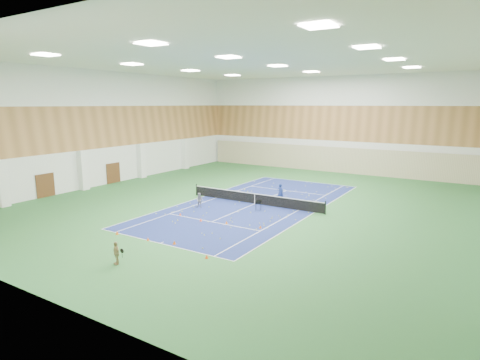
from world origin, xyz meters
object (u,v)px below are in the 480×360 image
coach (280,193)px  ball_cart (258,205)px  tennis_net (255,198)px  child_apron (116,253)px  child_court (200,200)px

coach → ball_cart: 3.37m
tennis_net → child_apron: size_ratio=9.95×
tennis_net → coach: 2.37m
coach → child_apron: coach is taller
tennis_net → child_court: child_court is taller
coach → child_apron: 17.31m
tennis_net → ball_cart: 2.06m
child_apron → ball_cart: (1.00, 13.94, -0.24)m
tennis_net → ball_cart: (1.26, -1.63, -0.15)m
tennis_net → child_court: (-3.38, -3.43, 0.06)m
coach → child_court: coach is taller
coach → child_court: 7.17m
coach → ball_cart: coach is taller
tennis_net → child_apron: bearing=-89.0°
child_court → child_apron: 12.67m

